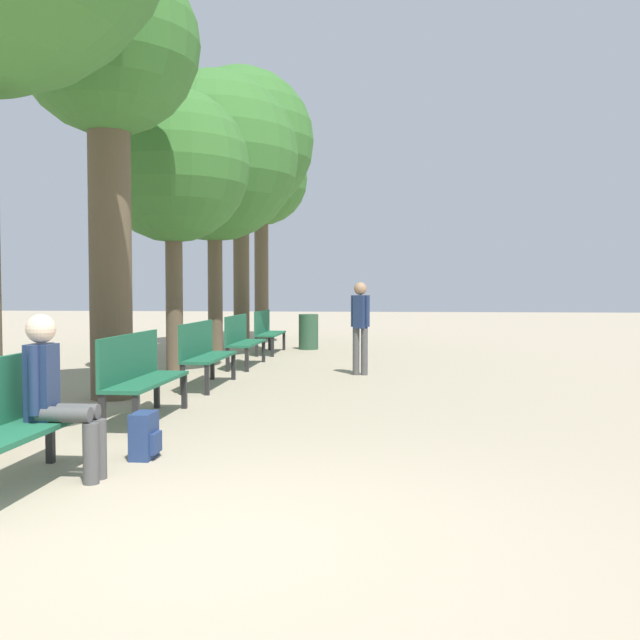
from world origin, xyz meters
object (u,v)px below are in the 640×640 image
backpack (145,436)px  bench_row_1 (139,371)px  tree_row_4 (241,143)px  trash_bin (309,332)px  tree_row_5 (261,181)px  bench_row_2 (203,350)px  bench_row_3 (242,337)px  tree_row_1 (108,59)px  pedestrian_near (360,322)px  bench_row_0 (5,415)px  person_seated (56,392)px  tree_row_3 (214,158)px  bench_row_4 (267,329)px  tree_row_2 (173,167)px

backpack → bench_row_1: bearing=111.3°
bench_row_1 → tree_row_4: (-0.91, 9.80, 4.46)m
backpack → trash_bin: 10.97m
tree_row_5 → bench_row_2: bearing=-84.7°
bench_row_3 → tree_row_4: 6.29m
tree_row_1 → pedestrian_near: tree_row_1 is taller
pedestrian_near → trash_bin: (-1.43, 4.91, -0.47)m
bench_row_2 → bench_row_0: bearing=-90.0°
tree_row_1 → tree_row_4: (0.00, 8.30, 0.58)m
tree_row_1 → person_seated: bearing=-73.8°
tree_row_3 → tree_row_5: tree_row_3 is taller
bench_row_2 → backpack: (0.65, -4.41, -0.35)m
bench_row_4 → tree_row_4: bearing=119.3°
bench_row_4 → trash_bin: bench_row_4 is taller
bench_row_4 → person_seated: bearing=-88.7°
tree_row_3 → tree_row_5: 5.46m
tree_row_2 → trash_bin: bearing=71.0°
tree_row_4 → tree_row_5: bearing=90.0°
tree_row_2 → tree_row_3: size_ratio=0.81×
tree_row_1 → tree_row_2: (0.00, 2.77, -0.93)m
bench_row_2 → bench_row_4: 5.46m
person_seated → trash_bin: (0.59, 11.69, -0.26)m
tree_row_4 → bench_row_1: bearing=-84.7°
bench_row_1 → bench_row_3: (0.00, 5.46, 0.00)m
bench_row_1 → tree_row_2: bearing=102.0°
bench_row_3 → tree_row_2: (-0.91, -1.18, 2.94)m
tree_row_2 → trash_bin: size_ratio=5.74×
bench_row_0 → bench_row_1: bearing=90.0°
bench_row_2 → tree_row_5: 10.65m
bench_row_2 → bench_row_3: (0.00, 2.73, 0.00)m
bench_row_1 → bench_row_4: 8.18m
backpack → bench_row_2: bearing=98.4°
bench_row_3 → tree_row_2: size_ratio=0.36×
bench_row_1 → tree_row_5: 13.22m
person_seated → tree_row_4: bearing=95.3°
bench_row_3 → pedestrian_near: size_ratio=1.12×
bench_row_2 → bench_row_4: (0.00, 5.46, 0.00)m
tree_row_1 → trash_bin: size_ratio=6.95×
person_seated → bench_row_0: bearing=-126.2°
backpack → pedestrian_near: size_ratio=0.25×
tree_row_1 → bench_row_1: bearing=-58.9°
bench_row_3 → trash_bin: bearing=77.9°
bench_row_0 → tree_row_3: size_ratio=0.29×
bench_row_0 → bench_row_2: bearing=90.0°
person_seated → trash_bin: person_seated is taller
bench_row_3 → bench_row_4: bearing=90.0°
tree_row_2 → tree_row_4: tree_row_4 is taller
tree_row_2 → tree_row_4: bearing=90.0°
bench_row_4 → tree_row_5: bearing=101.7°
bench_row_2 → tree_row_5: size_ratio=0.29×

